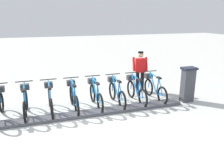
{
  "coord_description": "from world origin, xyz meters",
  "views": [
    {
      "loc": [
        -6.46,
        1.19,
        3.01
      ],
      "look_at": [
        0.5,
        -1.11,
        0.9
      ],
      "focal_mm": 35.92,
      "sensor_mm": 36.0,
      "label": 1
    }
  ],
  "objects_px": {
    "bike_docked_4": "(74,97)",
    "worker_near_rack": "(140,70)",
    "bike_docked_2": "(116,92)",
    "bike_docked_3": "(96,95)",
    "bike_docked_0": "(154,88)",
    "payment_kiosk": "(188,84)",
    "bike_docked_5": "(50,99)",
    "bike_docked_6": "(25,102)",
    "bike_docked_1": "(136,90)"
  },
  "relations": [
    {
      "from": "bike_docked_4",
      "to": "worker_near_rack",
      "type": "xyz_separation_m",
      "value": [
        1.07,
        -2.93,
        0.48
      ]
    },
    {
      "from": "bike_docked_2",
      "to": "bike_docked_3",
      "type": "bearing_deg",
      "value": 90.0
    },
    {
      "from": "bike_docked_0",
      "to": "bike_docked_2",
      "type": "distance_m",
      "value": 1.51
    },
    {
      "from": "bike_docked_0",
      "to": "bike_docked_4",
      "type": "relative_size",
      "value": 1.0
    },
    {
      "from": "payment_kiosk",
      "to": "bike_docked_5",
      "type": "distance_m",
      "value": 4.86
    },
    {
      "from": "worker_near_rack",
      "to": "bike_docked_2",
      "type": "bearing_deg",
      "value": 127.01
    },
    {
      "from": "bike_docked_4",
      "to": "bike_docked_6",
      "type": "relative_size",
      "value": 1.0
    },
    {
      "from": "payment_kiosk",
      "to": "bike_docked_6",
      "type": "distance_m",
      "value": 5.61
    },
    {
      "from": "bike_docked_1",
      "to": "bike_docked_2",
      "type": "relative_size",
      "value": 1.0
    },
    {
      "from": "payment_kiosk",
      "to": "bike_docked_2",
      "type": "distance_m",
      "value": 2.62
    },
    {
      "from": "payment_kiosk",
      "to": "bike_docked_0",
      "type": "xyz_separation_m",
      "value": [
        0.57,
        1.04,
        -0.24
      ]
    },
    {
      "from": "bike_docked_4",
      "to": "bike_docked_5",
      "type": "relative_size",
      "value": 1.0
    },
    {
      "from": "bike_docked_6",
      "to": "worker_near_rack",
      "type": "height_order",
      "value": "worker_near_rack"
    },
    {
      "from": "bike_docked_2",
      "to": "bike_docked_6",
      "type": "bearing_deg",
      "value": 90.0
    },
    {
      "from": "bike_docked_2",
      "to": "bike_docked_6",
      "type": "xyz_separation_m",
      "value": [
        0.0,
        3.03,
        0.0
      ]
    },
    {
      "from": "bike_docked_2",
      "to": "worker_near_rack",
      "type": "relative_size",
      "value": 1.04
    },
    {
      "from": "bike_docked_0",
      "to": "bike_docked_6",
      "type": "height_order",
      "value": "same"
    },
    {
      "from": "bike_docked_0",
      "to": "bike_docked_1",
      "type": "relative_size",
      "value": 1.0
    },
    {
      "from": "bike_docked_2",
      "to": "worker_near_rack",
      "type": "distance_m",
      "value": 1.84
    },
    {
      "from": "payment_kiosk",
      "to": "bike_docked_5",
      "type": "xyz_separation_m",
      "value": [
        0.57,
        4.82,
        -0.24
      ]
    },
    {
      "from": "payment_kiosk",
      "to": "bike_docked_6",
      "type": "height_order",
      "value": "payment_kiosk"
    },
    {
      "from": "bike_docked_3",
      "to": "bike_docked_4",
      "type": "height_order",
      "value": "same"
    },
    {
      "from": "payment_kiosk",
      "to": "worker_near_rack",
      "type": "height_order",
      "value": "worker_near_rack"
    },
    {
      "from": "payment_kiosk",
      "to": "bike_docked_4",
      "type": "height_order",
      "value": "payment_kiosk"
    },
    {
      "from": "bike_docked_4",
      "to": "bike_docked_2",
      "type": "bearing_deg",
      "value": -90.0
    },
    {
      "from": "worker_near_rack",
      "to": "bike_docked_5",
      "type": "bearing_deg",
      "value": 106.17
    },
    {
      "from": "bike_docked_0",
      "to": "bike_docked_5",
      "type": "relative_size",
      "value": 1.0
    },
    {
      "from": "bike_docked_4",
      "to": "bike_docked_3",
      "type": "bearing_deg",
      "value": -90.0
    },
    {
      "from": "bike_docked_1",
      "to": "bike_docked_3",
      "type": "relative_size",
      "value": 1.0
    },
    {
      "from": "bike_docked_1",
      "to": "bike_docked_4",
      "type": "relative_size",
      "value": 1.0
    },
    {
      "from": "bike_docked_6",
      "to": "bike_docked_2",
      "type": "bearing_deg",
      "value": -90.0
    },
    {
      "from": "bike_docked_4",
      "to": "worker_near_rack",
      "type": "distance_m",
      "value": 3.16
    },
    {
      "from": "bike_docked_0",
      "to": "bike_docked_4",
      "type": "xyz_separation_m",
      "value": [
        0.0,
        3.03,
        0.0
      ]
    },
    {
      "from": "bike_docked_4",
      "to": "bike_docked_5",
      "type": "xyz_separation_m",
      "value": [
        0.0,
        0.76,
        0.0
      ]
    },
    {
      "from": "bike_docked_3",
      "to": "bike_docked_5",
      "type": "bearing_deg",
      "value": 90.0
    },
    {
      "from": "payment_kiosk",
      "to": "bike_docked_4",
      "type": "bearing_deg",
      "value": 81.99
    },
    {
      "from": "payment_kiosk",
      "to": "bike_docked_1",
      "type": "height_order",
      "value": "payment_kiosk"
    },
    {
      "from": "bike_docked_3",
      "to": "bike_docked_6",
      "type": "relative_size",
      "value": 1.0
    },
    {
      "from": "bike_docked_1",
      "to": "worker_near_rack",
      "type": "relative_size",
      "value": 1.04
    },
    {
      "from": "bike_docked_0",
      "to": "bike_docked_5",
      "type": "height_order",
      "value": "same"
    },
    {
      "from": "bike_docked_3",
      "to": "bike_docked_2",
      "type": "bearing_deg",
      "value": -90.0
    },
    {
      "from": "bike_docked_1",
      "to": "bike_docked_4",
      "type": "bearing_deg",
      "value": 90.0
    },
    {
      "from": "bike_docked_5",
      "to": "bike_docked_0",
      "type": "bearing_deg",
      "value": -90.0
    },
    {
      "from": "payment_kiosk",
      "to": "bike_docked_2",
      "type": "xyz_separation_m",
      "value": [
        0.57,
        2.55,
        -0.24
      ]
    },
    {
      "from": "bike_docked_6",
      "to": "worker_near_rack",
      "type": "relative_size",
      "value": 1.04
    },
    {
      "from": "bike_docked_0",
      "to": "bike_docked_5",
      "type": "bearing_deg",
      "value": 90.0
    },
    {
      "from": "bike_docked_0",
      "to": "bike_docked_6",
      "type": "xyz_separation_m",
      "value": [
        0.0,
        4.54,
        0.0
      ]
    },
    {
      "from": "bike_docked_0",
      "to": "bike_docked_6",
      "type": "bearing_deg",
      "value": 90.0
    },
    {
      "from": "worker_near_rack",
      "to": "bike_docked_6",
      "type": "bearing_deg",
      "value": 103.52
    },
    {
      "from": "bike_docked_1",
      "to": "bike_docked_3",
      "type": "bearing_deg",
      "value": 90.0
    }
  ]
}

